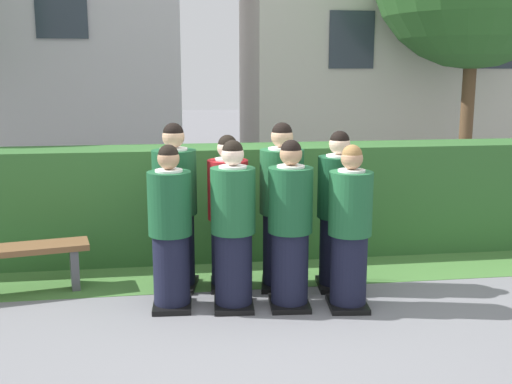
{
  "coord_description": "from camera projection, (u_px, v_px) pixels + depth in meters",
  "views": [
    {
      "loc": [
        -0.82,
        -5.41,
        2.18
      ],
      "look_at": [
        0.0,
        0.28,
        1.05
      ],
      "focal_mm": 43.18,
      "sensor_mm": 36.0,
      "label": 1
    }
  ],
  "objects": [
    {
      "name": "student_front_row_0",
      "position": [
        170.0,
        232.0,
        5.64
      ],
      "size": [
        0.4,
        0.5,
        1.54
      ],
      "color": "black",
      "rests_on": "ground"
    },
    {
      "name": "hedge",
      "position": [
        239.0,
        201.0,
        7.33
      ],
      "size": [
        8.31,
        0.7,
        1.32
      ],
      "color": "#33662D",
      "rests_on": "ground"
    },
    {
      "name": "school_building_main",
      "position": [
        395.0,
        19.0,
        13.72
      ],
      "size": [
        7.0,
        3.53,
        6.46
      ],
      "color": "beige",
      "rests_on": "ground"
    },
    {
      "name": "student_rear_row_2",
      "position": [
        281.0,
        210.0,
        6.18
      ],
      "size": [
        0.47,
        0.57,
        1.69
      ],
      "color": "black",
      "rests_on": "ground"
    },
    {
      "name": "student_front_row_1",
      "position": [
        233.0,
        230.0,
        5.64
      ],
      "size": [
        0.41,
        0.51,
        1.58
      ],
      "color": "black",
      "rests_on": "ground"
    },
    {
      "name": "student_rear_row_0",
      "position": [
        175.0,
        211.0,
        6.17
      ],
      "size": [
        0.47,
        0.56,
        1.69
      ],
      "color": "black",
      "rests_on": "ground"
    },
    {
      "name": "student_front_row_3",
      "position": [
        350.0,
        232.0,
        5.65
      ],
      "size": [
        0.4,
        0.48,
        1.54
      ],
      "color": "black",
      "rests_on": "ground"
    },
    {
      "name": "student_front_row_2",
      "position": [
        290.0,
        229.0,
        5.67
      ],
      "size": [
        0.41,
        0.48,
        1.58
      ],
      "color": "black",
      "rests_on": "ground"
    },
    {
      "name": "wooden_bench",
      "position": [
        16.0,
        259.0,
        6.09
      ],
      "size": [
        1.44,
        0.62,
        0.48
      ],
      "color": "brown",
      "rests_on": "ground"
    },
    {
      "name": "lawn_strip",
      "position": [
        248.0,
        275.0,
        6.68
      ],
      "size": [
        8.31,
        0.9,
        0.01
      ],
      "primitive_type": "cube",
      "color": "#477A38",
      "rests_on": "ground"
    },
    {
      "name": "student_rear_row_3",
      "position": [
        338.0,
        214.0,
        6.18
      ],
      "size": [
        0.42,
        0.5,
        1.61
      ],
      "color": "black",
      "rests_on": "ground"
    },
    {
      "name": "ground_plane",
      "position": [
        260.0,
        307.0,
        5.79
      ],
      "size": [
        60.0,
        60.0,
        0.0
      ],
      "primitive_type": "plane",
      "color": "slate"
    },
    {
      "name": "student_in_red_blazer",
      "position": [
        228.0,
        216.0,
        6.19
      ],
      "size": [
        0.41,
        0.51,
        1.57
      ],
      "color": "black",
      "rests_on": "ground"
    }
  ]
}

